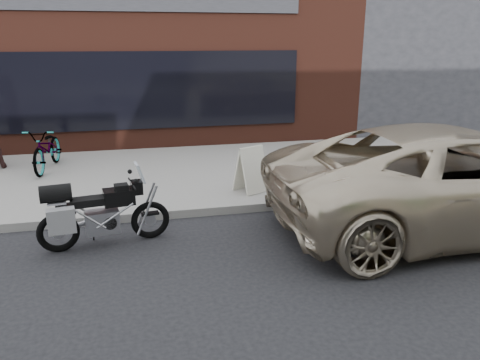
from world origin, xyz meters
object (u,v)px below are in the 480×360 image
at_px(bicycle_front, 47,149).
at_px(sandwich_sign, 251,169).
at_px(minivan, 455,179).
at_px(motorcycle, 96,213).

distance_m(bicycle_front, sandwich_sign, 4.81).
bearing_deg(sandwich_sign, minivan, -63.79).
bearing_deg(minivan, motorcycle, 85.18).
height_order(bicycle_front, sandwich_sign, bicycle_front).
relative_size(motorcycle, bicycle_front, 1.05).
xyz_separation_m(minivan, bicycle_front, (-6.92, 4.73, -0.21)).
bearing_deg(bicycle_front, motorcycle, -65.34).
bearing_deg(minivan, bicycle_front, 56.32).
bearing_deg(bicycle_front, sandwich_sign, -24.33).
distance_m(minivan, bicycle_front, 8.39).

